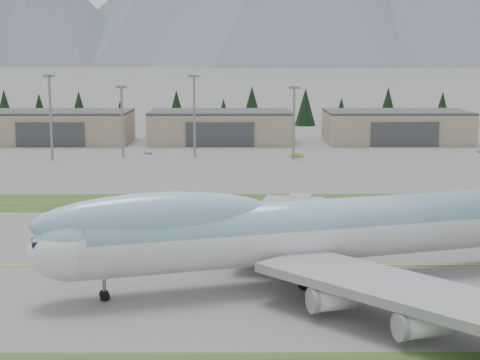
{
  "coord_description": "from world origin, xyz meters",
  "views": [
    {
      "loc": [
        -10.03,
        -100.17,
        29.2
      ],
      "look_at": [
        -9.22,
        25.03,
        8.0
      ],
      "focal_mm": 55.0,
      "sensor_mm": 36.0,
      "label": 1
    }
  ],
  "objects_px": {
    "boeing_747_freighter": "(308,229)",
    "hangar_left": "(60,127)",
    "hangar_right": "(396,126)",
    "service_vehicle_a": "(148,154)",
    "hangar_center": "(221,127)",
    "service_vehicle_b": "(297,157)"
  },
  "relations": [
    {
      "from": "boeing_747_freighter",
      "to": "hangar_left",
      "type": "xyz_separation_m",
      "value": [
        -69.41,
        157.36,
        -1.59
      ]
    },
    {
      "from": "hangar_right",
      "to": "service_vehicle_a",
      "type": "xyz_separation_m",
      "value": [
        -81.49,
        -29.73,
        -5.39
      ]
    },
    {
      "from": "hangar_center",
      "to": "service_vehicle_b",
      "type": "height_order",
      "value": "hangar_center"
    },
    {
      "from": "boeing_747_freighter",
      "to": "hangar_center",
      "type": "bearing_deg",
      "value": 79.01
    },
    {
      "from": "hangar_left",
      "to": "hangar_right",
      "type": "relative_size",
      "value": 1.0
    },
    {
      "from": "hangar_left",
      "to": "hangar_right",
      "type": "bearing_deg",
      "value": 0.0
    },
    {
      "from": "hangar_left",
      "to": "hangar_center",
      "type": "xyz_separation_m",
      "value": [
        55.0,
        0.0,
        0.0
      ]
    },
    {
      "from": "boeing_747_freighter",
      "to": "hangar_center",
      "type": "height_order",
      "value": "boeing_747_freighter"
    },
    {
      "from": "hangar_left",
      "to": "service_vehicle_b",
      "type": "distance_m",
      "value": 86.74
    },
    {
      "from": "hangar_right",
      "to": "boeing_747_freighter",
      "type": "bearing_deg",
      "value": -106.16
    },
    {
      "from": "boeing_747_freighter",
      "to": "hangar_right",
      "type": "relative_size",
      "value": 1.67
    },
    {
      "from": "hangar_center",
      "to": "hangar_right",
      "type": "distance_m",
      "value": 60.0
    },
    {
      "from": "hangar_left",
      "to": "hangar_center",
      "type": "distance_m",
      "value": 55.0
    },
    {
      "from": "boeing_747_freighter",
      "to": "hangar_right",
      "type": "distance_m",
      "value": 163.84
    },
    {
      "from": "hangar_left",
      "to": "service_vehicle_b",
      "type": "xyz_separation_m",
      "value": [
        78.01,
        -37.55,
        -5.39
      ]
    },
    {
      "from": "boeing_747_freighter",
      "to": "service_vehicle_a",
      "type": "distance_m",
      "value": 132.76
    },
    {
      "from": "hangar_left",
      "to": "hangar_right",
      "type": "xyz_separation_m",
      "value": [
        115.0,
        0.0,
        0.0
      ]
    },
    {
      "from": "hangar_right",
      "to": "service_vehicle_a",
      "type": "height_order",
      "value": "hangar_right"
    },
    {
      "from": "hangar_left",
      "to": "hangar_right",
      "type": "height_order",
      "value": "same"
    },
    {
      "from": "boeing_747_freighter",
      "to": "service_vehicle_b",
      "type": "xyz_separation_m",
      "value": [
        8.6,
        119.81,
        -6.98
      ]
    },
    {
      "from": "boeing_747_freighter",
      "to": "service_vehicle_b",
      "type": "height_order",
      "value": "boeing_747_freighter"
    },
    {
      "from": "service_vehicle_a",
      "to": "hangar_center",
      "type": "bearing_deg",
      "value": 22.19
    }
  ]
}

